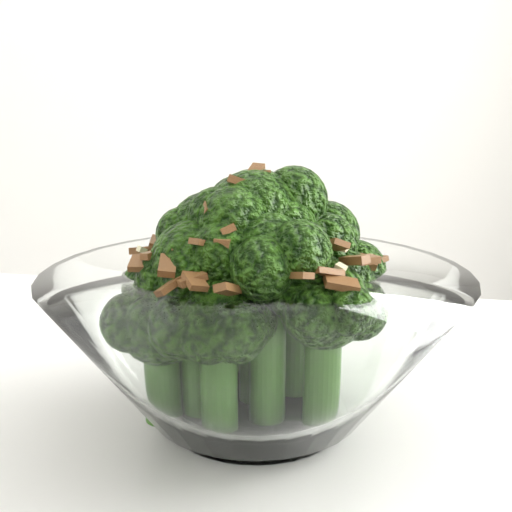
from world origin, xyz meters
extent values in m
cylinder|color=white|center=(0.05, 0.04, 0.75)|extent=(0.10, 0.10, 0.01)
cylinder|color=#2B5616|center=(0.05, 0.04, 0.81)|extent=(0.02, 0.02, 0.10)
sphere|color=#26510F|center=(0.05, 0.04, 0.88)|extent=(0.06, 0.06, 0.06)
cylinder|color=#2B5616|center=(0.06, 0.06, 0.81)|extent=(0.02, 0.02, 0.09)
sphere|color=#26510F|center=(0.06, 0.06, 0.87)|extent=(0.05, 0.05, 0.05)
cylinder|color=#2B5616|center=(0.02, 0.05, 0.81)|extent=(0.02, 0.02, 0.09)
sphere|color=#26510F|center=(0.02, 0.05, 0.86)|extent=(0.06, 0.06, 0.06)
cylinder|color=#2B5616|center=(0.05, 0.01, 0.80)|extent=(0.02, 0.02, 0.08)
sphere|color=#26510F|center=(0.05, 0.01, 0.86)|extent=(0.05, 0.05, 0.05)
cylinder|color=#2B5616|center=(0.09, 0.04, 0.80)|extent=(0.02, 0.02, 0.07)
sphere|color=#26510F|center=(0.09, 0.04, 0.84)|extent=(0.05, 0.05, 0.05)
cylinder|color=#2B5616|center=(0.01, 0.05, 0.80)|extent=(0.02, 0.02, 0.06)
sphere|color=#26510F|center=(0.01, 0.05, 0.84)|extent=(0.05, 0.05, 0.05)
cylinder|color=#2B5616|center=(0.08, 0.00, 0.79)|extent=(0.02, 0.02, 0.06)
sphere|color=#26510F|center=(0.08, 0.00, 0.84)|extent=(0.05, 0.05, 0.05)
cylinder|color=#2B5616|center=(0.02, 0.00, 0.79)|extent=(0.02, 0.02, 0.06)
sphere|color=#26510F|center=(0.02, 0.00, 0.83)|extent=(0.05, 0.05, 0.05)
cylinder|color=#2B5616|center=(0.10, 0.07, 0.79)|extent=(0.02, 0.02, 0.05)
sphere|color=#26510F|center=(0.10, 0.07, 0.82)|extent=(0.05, 0.05, 0.05)
cylinder|color=#2B5616|center=(-0.01, 0.02, 0.79)|extent=(0.02, 0.02, 0.05)
sphere|color=#26510F|center=(-0.01, 0.02, 0.82)|extent=(0.05, 0.05, 0.05)
cylinder|color=#2B5616|center=(0.05, 0.09, 0.79)|extent=(0.02, 0.02, 0.05)
sphere|color=#26510F|center=(0.05, 0.09, 0.83)|extent=(0.05, 0.05, 0.05)
cylinder|color=#2B5616|center=(0.01, 0.02, 0.80)|extent=(0.02, 0.02, 0.08)
sphere|color=#26510F|center=(0.01, 0.02, 0.85)|extent=(0.05, 0.05, 0.05)
cylinder|color=#2B5616|center=(0.07, 0.04, 0.80)|extent=(0.02, 0.02, 0.08)
sphere|color=#26510F|center=(0.07, 0.04, 0.86)|extent=(0.06, 0.06, 0.06)
cube|color=brown|center=(-0.01, 0.03, 0.86)|extent=(0.02, 0.02, 0.01)
cube|color=brown|center=(0.01, 0.00, 0.87)|extent=(0.02, 0.02, 0.01)
cube|color=brown|center=(0.08, 0.00, 0.87)|extent=(0.01, 0.01, 0.01)
cube|color=brown|center=(0.04, 0.09, 0.86)|extent=(0.02, 0.01, 0.01)
cube|color=brown|center=(0.07, 0.03, 0.89)|extent=(0.01, 0.02, 0.01)
cube|color=brown|center=(0.04, 0.03, 0.90)|extent=(0.02, 0.02, 0.01)
cube|color=brown|center=(0.00, -0.01, 0.86)|extent=(0.02, 0.01, 0.01)
cube|color=brown|center=(0.02, 0.00, 0.88)|extent=(0.01, 0.02, 0.01)
cube|color=brown|center=(0.07, 0.02, 0.89)|extent=(0.01, 0.01, 0.01)
cube|color=brown|center=(0.06, 0.07, 0.88)|extent=(0.02, 0.02, 0.01)
cube|color=brown|center=(0.00, 0.02, 0.87)|extent=(0.01, 0.02, 0.01)
cube|color=brown|center=(-0.01, 0.00, 0.86)|extent=(0.01, 0.02, 0.01)
cube|color=brown|center=(-0.01, -0.01, 0.85)|extent=(0.02, 0.01, 0.01)
cube|color=brown|center=(0.08, -0.02, 0.85)|extent=(0.02, 0.01, 0.01)
cube|color=brown|center=(0.02, 0.08, 0.86)|extent=(0.02, 0.01, 0.01)
cube|color=brown|center=(0.03, 0.11, 0.85)|extent=(0.01, 0.02, 0.01)
cube|color=brown|center=(0.00, -0.01, 0.86)|extent=(0.01, 0.02, 0.01)
cube|color=brown|center=(0.00, 0.03, 0.86)|extent=(0.01, 0.02, 0.01)
cube|color=brown|center=(0.04, -0.01, 0.86)|extent=(0.02, 0.02, 0.01)
cube|color=brown|center=(0.06, 0.10, 0.86)|extent=(0.01, 0.02, 0.01)
cube|color=brown|center=(-0.02, 0.03, 0.86)|extent=(0.01, 0.02, 0.01)
cube|color=brown|center=(0.02, -0.02, 0.85)|extent=(0.02, 0.02, 0.01)
cube|color=brown|center=(0.06, 0.08, 0.87)|extent=(0.01, 0.02, 0.01)
cube|color=brown|center=(0.02, 0.00, 0.87)|extent=(0.02, 0.02, 0.01)
cube|color=brown|center=(0.05, 0.03, 0.90)|extent=(0.02, 0.01, 0.01)
cube|color=brown|center=(0.03, 0.04, 0.89)|extent=(0.02, 0.01, 0.01)
cube|color=brown|center=(0.11, 0.05, 0.86)|extent=(0.02, 0.01, 0.01)
cube|color=brown|center=(0.09, -0.01, 0.86)|extent=(0.01, 0.02, 0.01)
cube|color=brown|center=(0.03, 0.01, 0.88)|extent=(0.02, 0.01, 0.01)
cube|color=brown|center=(0.06, 0.07, 0.88)|extent=(0.01, 0.02, 0.01)
cube|color=brown|center=(0.06, 0.04, 0.89)|extent=(0.02, 0.02, 0.01)
cube|color=brown|center=(0.06, 0.10, 0.85)|extent=(0.02, 0.01, 0.01)
cube|color=brown|center=(0.05, -0.02, 0.87)|extent=(0.02, 0.01, 0.01)
cube|color=brown|center=(0.04, 0.10, 0.86)|extent=(0.02, 0.02, 0.01)
cube|color=brown|center=(-0.02, 0.06, 0.86)|extent=(0.02, 0.02, 0.01)
cube|color=brown|center=(0.05, 0.09, 0.86)|extent=(0.01, 0.02, 0.01)
cube|color=brown|center=(0.12, 0.03, 0.85)|extent=(0.02, 0.01, 0.01)
cube|color=brown|center=(0.02, 0.02, 0.89)|extent=(0.02, 0.01, 0.01)
cube|color=brown|center=(0.06, -0.03, 0.86)|extent=(0.01, 0.02, 0.01)
cube|color=brown|center=(0.09, 0.09, 0.85)|extent=(0.02, 0.02, 0.01)
cube|color=brown|center=(0.06, 0.02, 0.89)|extent=(0.02, 0.01, 0.01)
cube|color=brown|center=(0.02, 0.09, 0.86)|extent=(0.02, 0.02, 0.00)
cube|color=brown|center=(0.10, 0.01, 0.85)|extent=(0.02, 0.01, 0.01)
cube|color=brown|center=(0.07, -0.02, 0.86)|extent=(0.02, 0.02, 0.01)
cube|color=brown|center=(0.06, 0.05, 0.89)|extent=(0.01, 0.02, 0.01)
cube|color=brown|center=(0.10, 0.00, 0.86)|extent=(0.02, 0.01, 0.00)
cube|color=brown|center=(0.00, 0.07, 0.86)|extent=(0.02, 0.01, 0.01)
cube|color=brown|center=(0.06, 0.07, 0.87)|extent=(0.02, 0.02, 0.01)
cube|color=brown|center=(0.10, 0.06, 0.86)|extent=(0.02, 0.02, 0.01)
cube|color=brown|center=(-0.01, 0.06, 0.86)|extent=(0.01, 0.02, 0.01)
cube|color=brown|center=(0.05, 0.04, 0.90)|extent=(0.01, 0.02, 0.01)
cube|color=brown|center=(0.07, 0.05, 0.89)|extent=(0.02, 0.02, 0.01)
cube|color=brown|center=(0.04, 0.03, 0.89)|extent=(0.01, 0.02, 0.01)
cube|color=brown|center=(0.06, 0.06, 0.89)|extent=(0.02, 0.02, 0.01)
cube|color=beige|center=(0.03, 0.07, 0.88)|extent=(0.01, 0.01, 0.00)
cube|color=beige|center=(0.10, 0.04, 0.86)|extent=(0.00, 0.01, 0.00)
cube|color=beige|center=(0.09, 0.00, 0.87)|extent=(0.01, 0.01, 0.00)
cube|color=beige|center=(0.04, 0.06, 0.89)|extent=(0.01, 0.01, 0.01)
cube|color=beige|center=(0.01, 0.09, 0.86)|extent=(0.01, 0.01, 0.00)
cube|color=beige|center=(0.09, 0.07, 0.87)|extent=(0.01, 0.01, 0.01)
cube|color=beige|center=(0.09, 0.06, 0.87)|extent=(0.01, 0.01, 0.00)
cube|color=beige|center=(0.04, -0.02, 0.86)|extent=(0.01, 0.01, 0.00)
cube|color=beige|center=(0.02, 0.03, 0.88)|extent=(0.01, 0.01, 0.01)
cube|color=beige|center=(0.01, 0.07, 0.87)|extent=(0.00, 0.00, 0.00)
cube|color=beige|center=(0.06, -0.02, 0.86)|extent=(0.01, 0.01, 0.00)
cube|color=beige|center=(0.06, 0.06, 0.89)|extent=(0.01, 0.01, 0.01)
cube|color=beige|center=(0.07, 0.03, 0.88)|extent=(0.01, 0.01, 0.00)
cube|color=beige|center=(0.03, -0.02, 0.87)|extent=(0.01, 0.01, 0.01)
cube|color=beige|center=(0.01, 0.02, 0.87)|extent=(0.01, 0.01, 0.01)
cube|color=beige|center=(0.02, 0.02, 0.89)|extent=(0.01, 0.01, 0.00)
cube|color=beige|center=(0.10, 0.00, 0.86)|extent=(0.01, 0.01, 0.00)
cube|color=beige|center=(0.03, 0.09, 0.87)|extent=(0.01, 0.01, 0.01)
cube|color=beige|center=(0.06, -0.02, 0.86)|extent=(0.01, 0.01, 0.01)
cube|color=beige|center=(-0.01, 0.03, 0.86)|extent=(0.01, 0.01, 0.01)
cube|color=beige|center=(0.04, 0.03, 0.90)|extent=(0.01, 0.01, 0.00)
cube|color=beige|center=(-0.02, 0.05, 0.86)|extent=(0.01, 0.01, 0.01)
cube|color=beige|center=(0.04, 0.08, 0.87)|extent=(0.01, 0.01, 0.00)
cube|color=beige|center=(0.10, 0.07, 0.86)|extent=(0.01, 0.01, 0.01)
cube|color=beige|center=(0.08, -0.01, 0.86)|extent=(0.01, 0.01, 0.01)
cube|color=beige|center=(0.05, -0.01, 0.87)|extent=(0.01, 0.01, 0.01)
cube|color=beige|center=(0.01, 0.03, 0.88)|extent=(0.01, 0.01, 0.01)
cube|color=beige|center=(0.02, 0.07, 0.88)|extent=(0.01, 0.01, 0.00)
camera|label=1|loc=(-0.04, -0.36, 0.95)|focal=50.00mm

